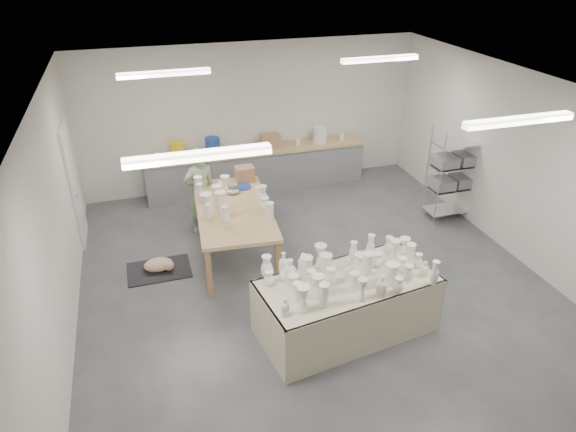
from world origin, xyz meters
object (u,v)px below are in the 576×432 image
object	(u,v)px
drying_table	(346,303)
red_stool	(200,211)
work_table	(233,204)
potter	(200,191)

from	to	relation	value
drying_table	red_stool	size ratio (longest dim) A/B	6.32
drying_table	work_table	bearing A→B (deg)	104.31
work_table	potter	distance (m)	0.96
work_table	drying_table	bearing A→B (deg)	-62.60
red_stool	potter	bearing A→B (deg)	-90.00
red_stool	work_table	bearing A→B (deg)	-69.66
drying_table	potter	distance (m)	3.60
work_table	potter	xyz separation A→B (m)	(-0.42, 0.85, -0.10)
work_table	red_stool	xyz separation A→B (m)	(-0.42, 1.12, -0.63)
potter	drying_table	bearing A→B (deg)	98.57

